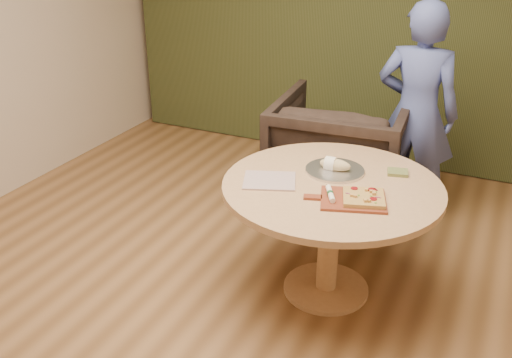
{
  "coord_description": "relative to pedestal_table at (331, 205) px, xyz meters",
  "views": [
    {
      "loc": [
        1.24,
        -2.19,
        2.19
      ],
      "look_at": [
        0.1,
        0.25,
        0.91
      ],
      "focal_mm": 40.0,
      "sensor_mm": 36.0,
      "label": 1
    }
  ],
  "objects": [
    {
      "name": "pizza_paddle",
      "position": [
        0.16,
        -0.16,
        0.15
      ],
      "size": [
        0.47,
        0.37,
        0.01
      ],
      "rotation": [
        0.0,
        0.0,
        0.31
      ],
      "color": "brown",
      "rests_on": "pedestal_table"
    },
    {
      "name": "newspaper",
      "position": [
        -0.34,
        -0.13,
        0.15
      ],
      "size": [
        0.37,
        0.34,
        0.01
      ],
      "primitive_type": "cube",
      "rotation": [
        0.0,
        0.0,
        0.36
      ],
      "color": "silver",
      "rests_on": "pedestal_table"
    },
    {
      "name": "bread_roll",
      "position": [
        -0.05,
        0.17,
        0.18
      ],
      "size": [
        0.19,
        0.09,
        0.09
      ],
      "color": "#D2BB80",
      "rests_on": "serving_tray"
    },
    {
      "name": "pedestal_table",
      "position": [
        0.0,
        0.0,
        0.0
      ],
      "size": [
        1.28,
        1.28,
        0.75
      ],
      "rotation": [
        0.0,
        0.0,
        0.22
      ],
      "color": "tan",
      "rests_on": "ground"
    },
    {
      "name": "room_shell",
      "position": [
        -0.39,
        -0.68,
        0.79
      ],
      "size": [
        5.04,
        6.04,
        2.84
      ],
      "color": "olive",
      "rests_on": "ground"
    },
    {
      "name": "armchair",
      "position": [
        -0.29,
        1.12,
        -0.1
      ],
      "size": [
        1.05,
        0.99,
        1.01
      ],
      "primitive_type": "imported",
      "rotation": [
        0.0,
        0.0,
        3.22
      ],
      "color": "black",
      "rests_on": "ground"
    },
    {
      "name": "person_standing",
      "position": [
        0.23,
        1.23,
        0.22
      ],
      "size": [
        0.61,
        0.4,
        1.65
      ],
      "primitive_type": "imported",
      "rotation": [
        0.0,
        0.0,
        3.14
      ],
      "color": "#495798",
      "rests_on": "ground"
    },
    {
      "name": "green_packet",
      "position": [
        0.31,
        0.3,
        0.15
      ],
      "size": [
        0.14,
        0.13,
        0.02
      ],
      "primitive_type": "cube",
      "rotation": [
        0.0,
        0.0,
        0.24
      ],
      "color": "#505A28",
      "rests_on": "pedestal_table"
    },
    {
      "name": "curtain",
      "position": [
        -0.39,
        2.22,
        0.79
      ],
      "size": [
        4.8,
        0.14,
        2.78
      ],
      "primitive_type": "cube",
      "color": "#2C3217",
      "rests_on": "ground"
    },
    {
      "name": "cutlery_roll",
      "position": [
        0.05,
        -0.18,
        0.17
      ],
      "size": [
        0.11,
        0.19,
        0.03
      ],
      "rotation": [
        0.0,
        0.0,
        0.46
      ],
      "color": "white",
      "rests_on": "pizza_paddle"
    },
    {
      "name": "serving_tray",
      "position": [
        -0.04,
        0.17,
        0.15
      ],
      "size": [
        0.36,
        0.36,
        0.02
      ],
      "color": "silver",
      "rests_on": "pedestal_table"
    },
    {
      "name": "flatbread_pizza",
      "position": [
        0.22,
        -0.14,
        0.17
      ],
      "size": [
        0.28,
        0.28,
        0.04
      ],
      "rotation": [
        0.0,
        0.0,
        0.31
      ],
      "color": "tan",
      "rests_on": "pizza_paddle"
    }
  ]
}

